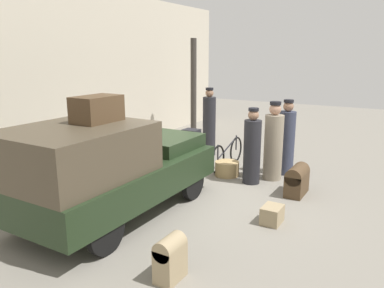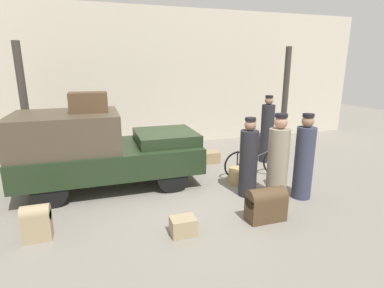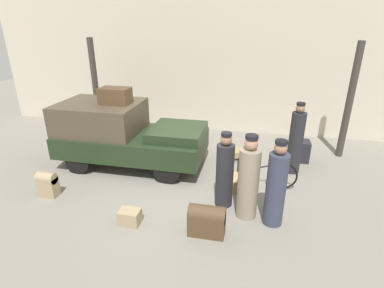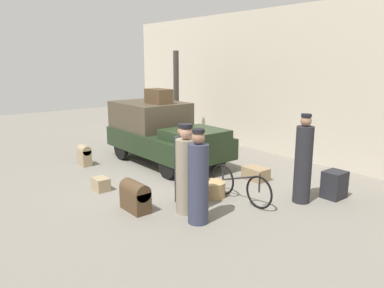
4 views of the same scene
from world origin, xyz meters
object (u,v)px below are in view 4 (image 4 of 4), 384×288
object	(u,v)px
suitcase_tan_flat	(101,184)
trunk_on_truck_roof	(159,96)
suitcase_small_leather	(334,185)
bicycle	(240,185)
trunk_wicker_pale	(256,174)
truck	(162,131)
porter_with_bicycle	(183,167)
porter_standing_middle	(186,173)
porter_lifting_near_truck	(303,162)
trunk_barrel_dark	(135,196)
wicker_basket	(213,189)
conductor_in_dark_uniform	(198,181)
trunk_umber_medium	(84,155)

from	to	relation	value
suitcase_tan_flat	trunk_on_truck_roof	xyz separation A→B (m)	(-1.34, 2.54, 1.77)
suitcase_small_leather	trunk_on_truck_roof	size ratio (longest dim) A/B	0.77
bicycle	trunk_wicker_pale	bearing A→B (deg)	119.26
bicycle	suitcase_tan_flat	world-z (taller)	bicycle
truck	porter_with_bicycle	distance (m)	3.28
porter_standing_middle	porter_lifting_near_truck	size ratio (longest dim) A/B	0.94
trunk_wicker_pale	trunk_barrel_dark	world-z (taller)	trunk_barrel_dark
truck	trunk_on_truck_roof	xyz separation A→B (m)	(-0.14, -0.00, 1.01)
bicycle	porter_standing_middle	bearing A→B (deg)	-101.45
wicker_basket	suitcase_small_leather	world-z (taller)	suitcase_small_leather
porter_with_bicycle	conductor_in_dark_uniform	bearing A→B (deg)	-23.51
conductor_in_dark_uniform	trunk_wicker_pale	distance (m)	3.01
porter_with_bicycle	wicker_basket	bearing A→B (deg)	74.79
bicycle	trunk_barrel_dark	xyz separation A→B (m)	(-0.95, -2.00, -0.04)
bicycle	conductor_in_dark_uniform	size ratio (longest dim) A/B	0.99
truck	conductor_in_dark_uniform	bearing A→B (deg)	-25.92
wicker_basket	suitcase_small_leather	distance (m)	2.64
suitcase_small_leather	trunk_on_truck_roof	xyz separation A→B (m)	(-4.97, -1.20, 1.62)
truck	wicker_basket	xyz separation A→B (m)	(3.11, -0.80, -0.74)
trunk_barrel_dark	trunk_on_truck_roof	xyz separation A→B (m)	(-2.87, 2.53, 1.60)
porter_standing_middle	porter_with_bicycle	bearing A→B (deg)	148.36
wicker_basket	trunk_umber_medium	world-z (taller)	trunk_umber_medium
porter_standing_middle	porter_with_bicycle	size ratio (longest dim) A/B	1.06
trunk_wicker_pale	porter_lifting_near_truck	bearing A→B (deg)	-13.81
porter_standing_middle	suitcase_tan_flat	world-z (taller)	porter_standing_middle
truck	bicycle	world-z (taller)	truck
wicker_basket	suitcase_small_leather	xyz separation A→B (m)	(1.73, 2.00, 0.13)
conductor_in_dark_uniform	suitcase_tan_flat	xyz separation A→B (m)	(-2.75, -0.63, -0.66)
trunk_wicker_pale	conductor_in_dark_uniform	bearing A→B (deg)	-69.37
bicycle	suitcase_small_leather	distance (m)	2.08
suitcase_small_leather	suitcase_tan_flat	bearing A→B (deg)	-134.14
suitcase_tan_flat	truck	bearing A→B (deg)	115.24
trunk_barrel_dark	trunk_on_truck_roof	bearing A→B (deg)	138.58
bicycle	suitcase_tan_flat	distance (m)	3.20
porter_with_bicycle	trunk_barrel_dark	distance (m)	1.17
trunk_umber_medium	porter_with_bicycle	bearing A→B (deg)	7.28
trunk_wicker_pale	trunk_barrel_dark	bearing A→B (deg)	-93.04
truck	conductor_in_dark_uniform	world-z (taller)	conductor_in_dark_uniform
bicycle	suitcase_small_leather	world-z (taller)	bicycle
trunk_wicker_pale	trunk_on_truck_roof	bearing A→B (deg)	-164.65
trunk_wicker_pale	trunk_barrel_dark	xyz separation A→B (m)	(-0.18, -3.37, 0.16)
truck	suitcase_small_leather	bearing A→B (deg)	13.92
trunk_umber_medium	trunk_barrel_dark	distance (m)	3.79
porter_with_bicycle	trunk_on_truck_roof	world-z (taller)	trunk_on_truck_roof
trunk_wicker_pale	suitcase_tan_flat	bearing A→B (deg)	-116.80
trunk_on_truck_roof	porter_with_bicycle	bearing A→B (deg)	-25.67
wicker_basket	conductor_in_dark_uniform	distance (m)	1.54
conductor_in_dark_uniform	suitcase_tan_flat	world-z (taller)	conductor_in_dark_uniform
trunk_wicker_pale	wicker_basket	bearing A→B (deg)	-83.08
truck	trunk_on_truck_roof	world-z (taller)	trunk_on_truck_roof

